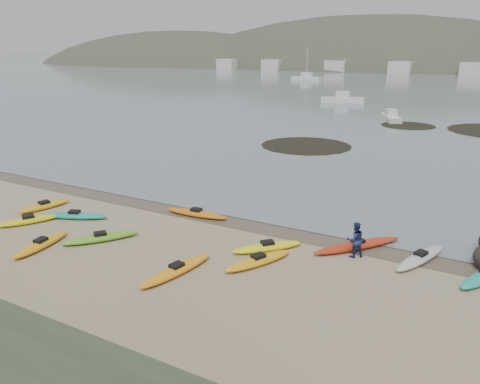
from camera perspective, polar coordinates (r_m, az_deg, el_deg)
The scene contains 6 objects.
ground at distance 24.96m, azimuth 0.00°, elevation -3.29°, with size 600.00×600.00×0.00m, color tan.
wet_sand at distance 24.72m, azimuth -0.34°, elevation -3.49°, with size 60.00×60.00×0.00m, color brown.
kayaks at distance 22.01m, azimuth -4.62°, elevation -5.79°, with size 24.05×10.55×0.34m.
person_east at distance 20.93m, azimuth 13.86°, elevation -5.66°, with size 0.78×0.60×1.60m, color navy.
kelp_mats at distance 52.79m, azimuth 22.07°, elevation 6.52°, with size 25.06×26.66×0.04m.
moored_boats at distance 100.53m, azimuth 26.82°, elevation 10.82°, with size 84.84×75.56×1.15m.
Camera 1 is at (11.28, -20.46, 8.80)m, focal length 35.00 mm.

